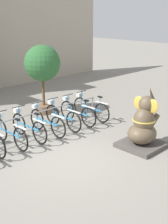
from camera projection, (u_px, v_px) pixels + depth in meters
ground_plane at (66, 158)px, 8.57m from camera, size 60.00×60.00×0.00m
bike_rack at (26, 119)px, 9.75m from camera, size 6.13×0.05×0.77m
bicycle_3 at (10, 132)px, 9.28m from camera, size 0.48×1.82×0.97m
bicycle_4 at (28, 126)px, 9.76m from camera, size 0.48×1.82×0.97m
bicycle_5 at (47, 121)px, 10.19m from camera, size 0.48×1.82×0.97m
bicycle_6 at (62, 116)px, 10.67m from camera, size 0.48×1.82×0.97m
bicycle_7 at (77, 112)px, 11.13m from camera, size 0.48×1.82×0.97m
bicycle_8 at (90, 108)px, 11.59m from camera, size 0.48×1.82×0.97m
elephant_statue at (143, 127)px, 9.13m from camera, size 1.19×1.19×1.81m
potted_tree at (42, 66)px, 11.82m from camera, size 1.38×1.38×2.67m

